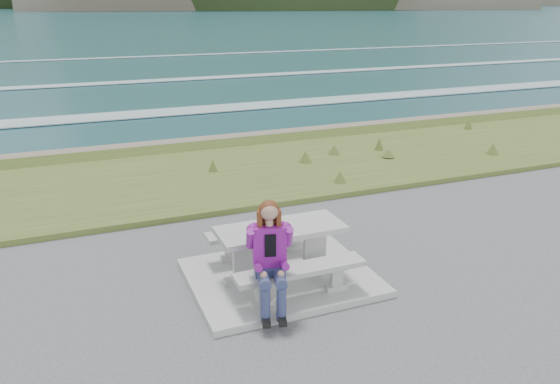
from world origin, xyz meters
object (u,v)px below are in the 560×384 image
(seated_woman, at_px, (271,272))
(picnic_table, at_px, (281,238))
(bench_landward, at_px, (300,274))
(bench_seaward, at_px, (264,234))

(seated_woman, bearing_deg, picnic_table, 75.08)
(picnic_table, distance_m, bench_landward, 0.74)
(bench_landward, bearing_deg, picnic_table, 90.00)
(picnic_table, xyz_separation_m, seated_woman, (-0.47, -0.83, -0.05))
(bench_seaward, bearing_deg, bench_landward, -90.00)
(seated_woman, bearing_deg, bench_seaward, 87.45)
(picnic_table, distance_m, bench_seaward, 0.74)
(picnic_table, height_order, bench_landward, picnic_table)
(bench_seaward, height_order, seated_woman, seated_woman)
(bench_seaward, bearing_deg, picnic_table, -90.00)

